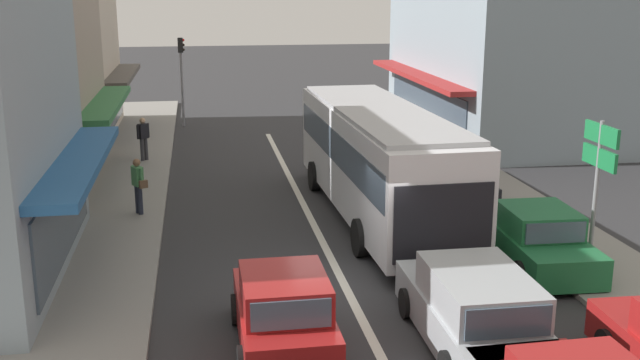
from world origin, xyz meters
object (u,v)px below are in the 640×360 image
(city_bus, at_px, (378,155))
(parked_sedan_kerb_third, at_px, (447,181))
(parked_sedan_kerb_second, at_px, (536,240))
(parked_hatchback_kerb_rear, at_px, (403,140))
(hatchback_adjacent_lane_lead, at_px, (283,313))
(pedestrian_with_handbag_near, at_px, (138,183))
(directional_road_sign, at_px, (599,160))
(wagon_behind_bus_near, at_px, (474,311))
(traffic_light_downstreet, at_px, (182,67))
(pedestrian_browsing_midblock, at_px, (143,136))

(city_bus, relative_size, parked_sedan_kerb_third, 2.56)
(parked_sedan_kerb_second, bearing_deg, parked_hatchback_kerb_rear, 89.99)
(hatchback_adjacent_lane_lead, distance_m, pedestrian_with_handbag_near, 9.27)
(directional_road_sign, distance_m, pedestrian_with_handbag_near, 12.44)
(wagon_behind_bus_near, relative_size, hatchback_adjacent_lane_lead, 1.22)
(directional_road_sign, bearing_deg, wagon_behind_bus_near, -141.63)
(hatchback_adjacent_lane_lead, xyz_separation_m, pedestrian_with_handbag_near, (-3.18, 8.69, 0.36))
(city_bus, relative_size, parked_sedan_kerb_second, 2.56)
(traffic_light_downstreet, xyz_separation_m, directional_road_sign, (9.68, -20.63, -0.15))
(parked_sedan_kerb_second, height_order, pedestrian_with_handbag_near, pedestrian_with_handbag_near)
(parked_hatchback_kerb_rear, distance_m, pedestrian_browsing_midblock, 9.96)
(parked_sedan_kerb_third, relative_size, parked_hatchback_kerb_rear, 1.14)
(wagon_behind_bus_near, bearing_deg, pedestrian_with_handbag_near, 125.75)
(pedestrian_browsing_midblock, bearing_deg, parked_hatchback_kerb_rear, -3.78)
(city_bus, distance_m, hatchback_adjacent_lane_lead, 8.49)
(parked_hatchback_kerb_rear, relative_size, directional_road_sign, 1.04)
(parked_sedan_kerb_third, distance_m, traffic_light_downstreet, 16.75)
(hatchback_adjacent_lane_lead, relative_size, pedestrian_with_handbag_near, 2.27)
(hatchback_adjacent_lane_lead, relative_size, parked_sedan_kerb_third, 0.87)
(wagon_behind_bus_near, relative_size, traffic_light_downstreet, 1.08)
(pedestrian_browsing_midblock, bearing_deg, wagon_behind_bus_near, -66.86)
(pedestrian_browsing_midblock, bearing_deg, traffic_light_downstreet, 79.70)
(parked_sedan_kerb_third, distance_m, pedestrian_browsing_midblock, 11.77)
(hatchback_adjacent_lane_lead, bearing_deg, parked_sedan_kerb_third, 55.31)
(parked_sedan_kerb_second, xyz_separation_m, parked_hatchback_kerb_rear, (0.00, 11.78, 0.05))
(hatchback_adjacent_lane_lead, distance_m, parked_sedan_kerb_third, 10.89)
(hatchback_adjacent_lane_lead, height_order, traffic_light_downstreet, traffic_light_downstreet)
(wagon_behind_bus_near, height_order, traffic_light_downstreet, traffic_light_downstreet)
(pedestrian_with_handbag_near, bearing_deg, parked_hatchback_kerb_rear, 33.23)
(wagon_behind_bus_near, distance_m, pedestrian_browsing_midblock, 17.64)
(city_bus, bearing_deg, pedestrian_browsing_midblock, 131.23)
(directional_road_sign, bearing_deg, pedestrian_browsing_midblock, 130.54)
(wagon_behind_bus_near, relative_size, parked_sedan_kerb_third, 1.06)
(parked_sedan_kerb_third, bearing_deg, wagon_behind_bus_near, -106.02)
(city_bus, height_order, traffic_light_downstreet, traffic_light_downstreet)
(parked_hatchback_kerb_rear, relative_size, traffic_light_downstreet, 0.89)
(hatchback_adjacent_lane_lead, height_order, parked_sedan_kerb_third, hatchback_adjacent_lane_lead)
(parked_sedan_kerb_third, height_order, directional_road_sign, directional_road_sign)
(hatchback_adjacent_lane_lead, height_order, parked_hatchback_kerb_rear, same)
(pedestrian_with_handbag_near, bearing_deg, wagon_behind_bus_near, -54.25)
(hatchback_adjacent_lane_lead, xyz_separation_m, directional_road_sign, (7.61, 2.73, 1.99))
(parked_hatchback_kerb_rear, relative_size, pedestrian_with_handbag_near, 2.29)
(directional_road_sign, height_order, pedestrian_with_handbag_near, directional_road_sign)
(wagon_behind_bus_near, xyz_separation_m, parked_sedan_kerb_third, (2.73, 9.50, -0.08))
(parked_sedan_kerb_third, relative_size, pedestrian_with_handbag_near, 2.61)
(wagon_behind_bus_near, bearing_deg, parked_hatchback_kerb_rear, 79.08)
(parked_hatchback_kerb_rear, xyz_separation_m, directional_road_sign, (1.14, -12.29, 1.99))
(city_bus, xyz_separation_m, parked_sedan_kerb_second, (2.85, -4.35, -1.22))
(hatchback_adjacent_lane_lead, relative_size, directional_road_sign, 1.03)
(traffic_light_downstreet, bearing_deg, parked_sedan_kerb_second, -67.01)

